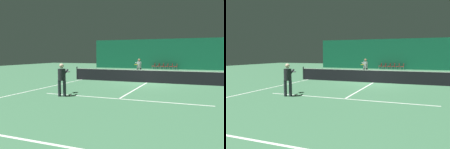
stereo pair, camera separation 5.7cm
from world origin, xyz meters
TOP-DOWN VIEW (x-y plane):
  - ground_plane at (0.00, 0.00)m, footprint 60.00×60.00m
  - backdrop_curtain at (0.00, 15.79)m, footprint 23.00×0.12m
  - court_line_baseline_far at (0.00, 11.90)m, footprint 11.00×0.10m
  - court_line_baseline_near at (0.00, -11.90)m, footprint 11.00×0.10m
  - court_line_service_far at (0.00, 6.40)m, footprint 8.25×0.10m
  - court_line_service_near at (0.00, -6.40)m, footprint 8.25×0.10m
  - court_line_sideline_left at (-5.50, 0.00)m, footprint 0.10×23.80m
  - court_line_centre at (0.00, 0.00)m, footprint 0.10×12.80m
  - tennis_net at (0.00, 0.00)m, footprint 12.00×0.10m
  - player_near at (-2.87, -6.78)m, footprint 0.73×1.38m
  - player_far at (-1.51, 3.55)m, footprint 0.43×1.37m
  - courtside_chair_0 at (-2.19, 15.24)m, footprint 0.44×0.44m
  - courtside_chair_1 at (-1.58, 15.24)m, footprint 0.44×0.44m
  - courtside_chair_2 at (-0.97, 15.24)m, footprint 0.44×0.44m
  - courtside_chair_3 at (-0.37, 15.24)m, footprint 0.44×0.44m
  - courtside_chair_4 at (0.24, 15.24)m, footprint 0.44×0.44m
  - courtside_chair_5 at (0.85, 15.24)m, footprint 0.44×0.44m

SIDE VIEW (x-z plane):
  - ground_plane at x=0.00m, z-range 0.00..0.00m
  - court_line_baseline_far at x=0.00m, z-range 0.00..0.00m
  - court_line_baseline_near at x=0.00m, z-range 0.00..0.00m
  - court_line_service_far at x=0.00m, z-range 0.00..0.00m
  - court_line_service_near at x=0.00m, z-range 0.00..0.00m
  - court_line_sideline_left at x=-5.50m, z-range 0.00..0.00m
  - court_line_centre at x=0.00m, z-range 0.00..0.00m
  - courtside_chair_0 at x=-2.19m, z-range 0.07..0.91m
  - courtside_chair_1 at x=-1.58m, z-range 0.07..0.91m
  - courtside_chair_2 at x=-0.97m, z-range 0.07..0.91m
  - courtside_chair_3 at x=-0.37m, z-range 0.07..0.91m
  - courtside_chair_4 at x=0.24m, z-range 0.07..0.91m
  - courtside_chair_5 at x=0.85m, z-range 0.07..0.91m
  - tennis_net at x=0.00m, z-range -0.02..1.05m
  - player_near at x=-2.87m, z-range 0.14..1.78m
  - player_far at x=-1.51m, z-range 0.14..1.84m
  - backdrop_curtain at x=0.00m, z-range 0.00..4.29m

